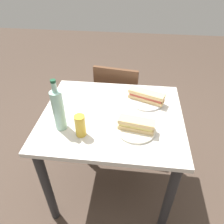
# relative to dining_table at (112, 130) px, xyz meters

# --- Properties ---
(ground_plane) EXTENTS (8.00, 8.00, 0.00)m
(ground_plane) POSITION_rel_dining_table_xyz_m (0.00, 0.00, -0.63)
(ground_plane) COLOR #47382D
(dining_table) EXTENTS (0.92, 0.78, 0.78)m
(dining_table) POSITION_rel_dining_table_xyz_m (0.00, 0.00, 0.00)
(dining_table) COLOR beige
(dining_table) RESTS_ON ground
(chair_far) EXTENTS (0.45, 0.45, 0.86)m
(chair_far) POSITION_rel_dining_table_xyz_m (-0.01, 0.59, -0.14)
(chair_far) COLOR brown
(chair_far) RESTS_ON ground
(plate_near) EXTENTS (0.24, 0.24, 0.01)m
(plate_near) POSITION_rel_dining_table_xyz_m (0.16, -0.14, 0.15)
(plate_near) COLOR silver
(plate_near) RESTS_ON dining_table
(baguette_sandwich_near) EXTENTS (0.22, 0.10, 0.07)m
(baguette_sandwich_near) POSITION_rel_dining_table_xyz_m (0.16, -0.14, 0.19)
(baguette_sandwich_near) COLOR #DBB77A
(baguette_sandwich_near) RESTS_ON plate_near
(knife_near) EXTENTS (0.18, 0.03, 0.01)m
(knife_near) POSITION_rel_dining_table_xyz_m (0.16, -0.09, 0.16)
(knife_near) COLOR silver
(knife_near) RESTS_ON plate_near
(plate_far) EXTENTS (0.24, 0.24, 0.01)m
(plate_far) POSITION_rel_dining_table_xyz_m (0.22, 0.17, 0.15)
(plate_far) COLOR white
(plate_far) RESTS_ON dining_table
(baguette_sandwich_far) EXTENTS (0.26, 0.16, 0.07)m
(baguette_sandwich_far) POSITION_rel_dining_table_xyz_m (0.22, 0.17, 0.19)
(baguette_sandwich_far) COLOR #DBB77A
(baguette_sandwich_far) RESTS_ON plate_far
(knife_far) EXTENTS (0.16, 0.09, 0.01)m
(knife_far) POSITION_rel_dining_table_xyz_m (0.23, 0.23, 0.16)
(knife_far) COLOR silver
(knife_far) RESTS_ON plate_far
(water_bottle) EXTENTS (0.07, 0.07, 0.33)m
(water_bottle) POSITION_rel_dining_table_xyz_m (-0.29, -0.16, 0.28)
(water_bottle) COLOR #99C6B7
(water_bottle) RESTS_ON dining_table
(beer_glass) EXTENTS (0.06, 0.06, 0.14)m
(beer_glass) POSITION_rel_dining_table_xyz_m (-0.16, -0.21, 0.21)
(beer_glass) COLOR gold
(beer_glass) RESTS_ON dining_table
(paper_napkin) EXTENTS (0.18, 0.18, 0.00)m
(paper_napkin) POSITION_rel_dining_table_xyz_m (-0.27, 0.12, 0.15)
(paper_napkin) COLOR white
(paper_napkin) RESTS_ON dining_table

